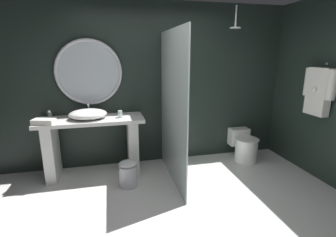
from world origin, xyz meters
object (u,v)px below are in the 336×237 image
toilet (244,146)px  folded_hand_towel (44,122)px  round_wall_mirror (89,72)px  soap_dispenser (50,116)px  waste_bin (128,173)px  rain_shower_head (235,25)px  tumbler_cup (120,114)px  vessel_sink (88,114)px  hanging_bathrobe (319,89)px

toilet → folded_hand_towel: (-3.12, -0.17, 0.68)m
round_wall_mirror → folded_hand_towel: (-0.60, -0.45, -0.61)m
folded_hand_towel → toilet: bearing=3.1°
soap_dispenser → waste_bin: 1.39m
soap_dispenser → rain_shower_head: (2.75, -0.10, 1.28)m
tumbler_cup → round_wall_mirror: size_ratio=0.11×
vessel_sink → round_wall_mirror: (0.04, 0.29, 0.58)m
soap_dispenser → folded_hand_towel: (-0.03, -0.22, -0.02)m
hanging_bathrobe → waste_bin: (-2.68, 0.29, -1.14)m
hanging_bathrobe → folded_hand_towel: bearing=171.0°
hanging_bathrobe → waste_bin: 2.93m
rain_shower_head → hanging_bathrobe: size_ratio=0.45×
hanging_bathrobe → folded_hand_towel: hanging_bathrobe is taller
vessel_sink → soap_dispenser: bearing=173.9°
vessel_sink → soap_dispenser: size_ratio=3.98×
vessel_sink → waste_bin: bearing=-42.6°
tumbler_cup → folded_hand_towel: size_ratio=0.36×
soap_dispenser → round_wall_mirror: round_wall_mirror is taller
tumbler_cup → waste_bin: bearing=-83.0°
vessel_sink → rain_shower_head: size_ratio=1.63×
toilet → folded_hand_towel: size_ratio=2.08×
soap_dispenser → waste_bin: (1.04, -0.53, -0.76)m
soap_dispenser → waste_bin: soap_dispenser is taller
tumbler_cup → vessel_sink: bearing=176.4°
soap_dispenser → toilet: bearing=-1.0°
round_wall_mirror → hanging_bathrobe: bearing=-18.4°
round_wall_mirror → rain_shower_head: rain_shower_head is taller
toilet → folded_hand_towel: folded_hand_towel is taller
vessel_sink → hanging_bathrobe: (3.19, -0.76, 0.36)m
vessel_sink → round_wall_mirror: 0.64m
vessel_sink → rain_shower_head: bearing=-1.1°
vessel_sink → tumbler_cup: (0.46, -0.03, -0.02)m
toilet → hanging_bathrobe: bearing=-50.5°
round_wall_mirror → vessel_sink: bearing=-97.5°
vessel_sink → folded_hand_towel: size_ratio=1.87×
tumbler_cup → rain_shower_head: 2.18m
toilet → waste_bin: size_ratio=1.59×
tumbler_cup → toilet: (2.11, 0.03, -0.70)m
tumbler_cup → round_wall_mirror: bearing=142.8°
toilet → waste_bin: bearing=-167.0°
round_wall_mirror → toilet: bearing=-6.4°
waste_bin → toilet: bearing=13.0°
vessel_sink → folded_hand_towel: (-0.56, -0.16, -0.04)m
vessel_sink → toilet: 2.66m
hanging_bathrobe → tumbler_cup: bearing=165.0°
soap_dispenser → toilet: (3.09, -0.05, -0.70)m
tumbler_cup → folded_hand_towel: 1.03m
hanging_bathrobe → waste_bin: bearing=173.8°
hanging_bathrobe → waste_bin: hanging_bathrobe is taller
vessel_sink → folded_hand_towel: 0.59m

